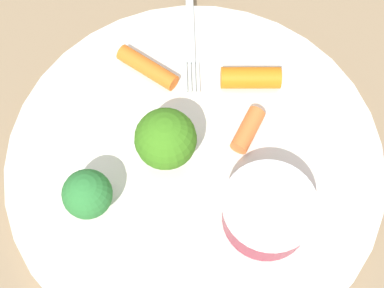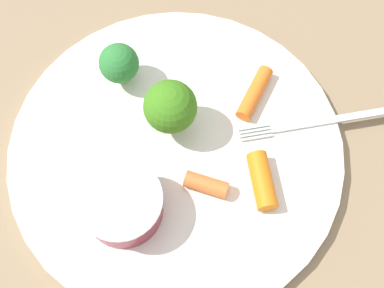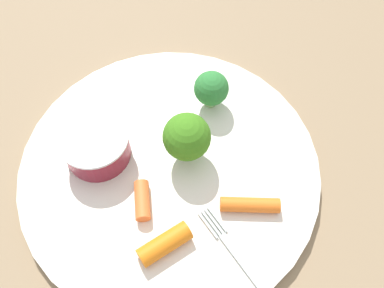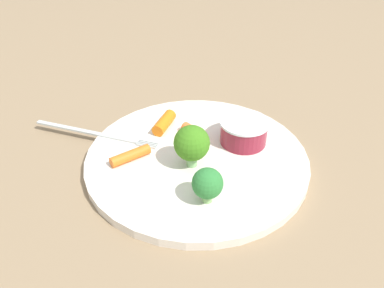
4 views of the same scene
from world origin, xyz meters
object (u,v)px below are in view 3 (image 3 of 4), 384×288
object	(u,v)px
sauce_cup	(96,145)
broccoli_floret_0	(211,89)
plate	(170,169)
carrot_stick_2	(165,244)
carrot_stick_0	(250,205)
broccoli_floret_1	(187,137)
carrot_stick_1	(142,200)

from	to	relation	value
sauce_cup	broccoli_floret_0	distance (m)	0.13
plate	carrot_stick_2	world-z (taller)	carrot_stick_2
plate	sauce_cup	bearing A→B (deg)	-171.71
carrot_stick_0	carrot_stick_2	bearing A→B (deg)	-135.33
broccoli_floret_1	carrot_stick_2	distance (m)	0.10
sauce_cup	carrot_stick_2	bearing A→B (deg)	-34.79
carrot_stick_1	carrot_stick_2	world-z (taller)	carrot_stick_2
broccoli_floret_0	carrot_stick_1	world-z (taller)	broccoli_floret_0
sauce_cup	carrot_stick_2	xyz separation A→B (m)	(0.09, -0.07, -0.01)
broccoli_floret_1	carrot_stick_1	size ratio (longest dim) A/B	1.56
broccoli_floret_1	carrot_stick_2	bearing A→B (deg)	-82.52
plate	broccoli_floret_0	size ratio (longest dim) A/B	6.66
carrot_stick_1	broccoli_floret_1	bearing A→B (deg)	70.64
plate	sauce_cup	world-z (taller)	sauce_cup
carrot_stick_0	carrot_stick_1	xyz separation A→B (m)	(-0.09, -0.03, 0.00)
sauce_cup	broccoli_floret_0	xyz separation A→B (m)	(0.08, 0.09, 0.01)
broccoli_floret_1	carrot_stick_0	bearing A→B (deg)	-25.08
carrot_stick_0	carrot_stick_1	world-z (taller)	same
carrot_stick_2	broccoli_floret_1	bearing A→B (deg)	97.48
plate	carrot_stick_1	xyz separation A→B (m)	(-0.01, -0.04, 0.01)
sauce_cup	carrot_stick_0	bearing A→B (deg)	-2.41
sauce_cup	carrot_stick_1	xyz separation A→B (m)	(0.06, -0.03, -0.01)
broccoli_floret_0	broccoli_floret_1	bearing A→B (deg)	-92.34
plate	carrot_stick_2	xyz separation A→B (m)	(0.02, -0.08, 0.01)
broccoli_floret_1	carrot_stick_1	world-z (taller)	broccoli_floret_1
plate	broccoli_floret_1	distance (m)	0.04
broccoli_floret_0	carrot_stick_1	size ratio (longest dim) A/B	1.21
sauce_cup	broccoli_floret_0	world-z (taller)	broccoli_floret_0
sauce_cup	broccoli_floret_1	world-z (taller)	broccoli_floret_1
carrot_stick_0	carrot_stick_2	distance (m)	0.08
sauce_cup	carrot_stick_0	distance (m)	0.15
broccoli_floret_0	carrot_stick_2	bearing A→B (deg)	-86.59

